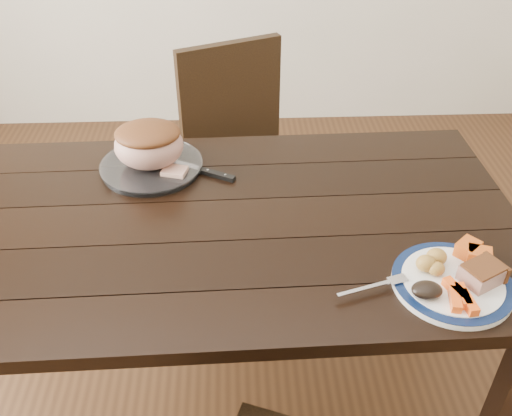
{
  "coord_description": "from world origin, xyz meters",
  "views": [
    {
      "loc": [
        0.03,
        -1.22,
        1.7
      ],
      "look_at": [
        0.08,
        -0.02,
        0.8
      ],
      "focal_mm": 40.0,
      "sensor_mm": 36.0,
      "label": 1
    }
  ],
  "objects_px": {
    "pork_slice": "(482,274)",
    "carving_knife": "(205,172)",
    "dining_table": "(227,245)",
    "dinner_plate": "(452,283)",
    "chair_far": "(242,151)",
    "roast_joint": "(149,146)",
    "serving_platter": "(152,167)",
    "fork": "(378,285)"
  },
  "relations": [
    {
      "from": "chair_far",
      "to": "carving_knife",
      "type": "relative_size",
      "value": 3.19
    },
    {
      "from": "dining_table",
      "to": "carving_knife",
      "type": "distance_m",
      "value": 0.26
    },
    {
      "from": "dinner_plate",
      "to": "serving_platter",
      "type": "distance_m",
      "value": 0.93
    },
    {
      "from": "roast_joint",
      "to": "carving_knife",
      "type": "xyz_separation_m",
      "value": [
        0.16,
        -0.03,
        -0.08
      ]
    },
    {
      "from": "serving_platter",
      "to": "fork",
      "type": "relative_size",
      "value": 1.73
    },
    {
      "from": "pork_slice",
      "to": "fork",
      "type": "bearing_deg",
      "value": -178.74
    },
    {
      "from": "dining_table",
      "to": "roast_joint",
      "type": "distance_m",
      "value": 0.39
    },
    {
      "from": "pork_slice",
      "to": "roast_joint",
      "type": "relative_size",
      "value": 0.43
    },
    {
      "from": "pork_slice",
      "to": "carving_knife",
      "type": "relative_size",
      "value": 0.31
    },
    {
      "from": "dinner_plate",
      "to": "roast_joint",
      "type": "relative_size",
      "value": 1.36
    },
    {
      "from": "serving_platter",
      "to": "fork",
      "type": "xyz_separation_m",
      "value": [
        0.58,
        -0.55,
        0.01
      ]
    },
    {
      "from": "chair_far",
      "to": "fork",
      "type": "height_order",
      "value": "chair_far"
    },
    {
      "from": "dinner_plate",
      "to": "carving_knife",
      "type": "xyz_separation_m",
      "value": [
        -0.59,
        0.51,
        -0.0
      ]
    },
    {
      "from": "dinner_plate",
      "to": "pork_slice",
      "type": "height_order",
      "value": "pork_slice"
    },
    {
      "from": "serving_platter",
      "to": "pork_slice",
      "type": "xyz_separation_m",
      "value": [
        0.82,
        -0.54,
        0.03
      ]
    },
    {
      "from": "pork_slice",
      "to": "serving_platter",
      "type": "bearing_deg",
      "value": 146.41
    },
    {
      "from": "pork_slice",
      "to": "roast_joint",
      "type": "height_order",
      "value": "roast_joint"
    },
    {
      "from": "chair_far",
      "to": "pork_slice",
      "type": "height_order",
      "value": "chair_far"
    },
    {
      "from": "chair_far",
      "to": "roast_joint",
      "type": "height_order",
      "value": "chair_far"
    },
    {
      "from": "chair_far",
      "to": "serving_platter",
      "type": "height_order",
      "value": "chair_far"
    },
    {
      "from": "chair_far",
      "to": "pork_slice",
      "type": "relative_size",
      "value": 10.42
    },
    {
      "from": "chair_far",
      "to": "serving_platter",
      "type": "bearing_deg",
      "value": 36.27
    },
    {
      "from": "chair_far",
      "to": "roast_joint",
      "type": "relative_size",
      "value": 4.52
    },
    {
      "from": "dinner_plate",
      "to": "roast_joint",
      "type": "height_order",
      "value": "roast_joint"
    },
    {
      "from": "roast_joint",
      "to": "carving_knife",
      "type": "distance_m",
      "value": 0.18
    },
    {
      "from": "pork_slice",
      "to": "fork",
      "type": "height_order",
      "value": "pork_slice"
    },
    {
      "from": "chair_far",
      "to": "serving_platter",
      "type": "distance_m",
      "value": 0.6
    },
    {
      "from": "dining_table",
      "to": "dinner_plate",
      "type": "bearing_deg",
      "value": -27.79
    },
    {
      "from": "dining_table",
      "to": "serving_platter",
      "type": "distance_m",
      "value": 0.36
    },
    {
      "from": "serving_platter",
      "to": "pork_slice",
      "type": "relative_size",
      "value": 3.39
    },
    {
      "from": "dinner_plate",
      "to": "carving_knife",
      "type": "height_order",
      "value": "dinner_plate"
    },
    {
      "from": "dining_table",
      "to": "chair_far",
      "type": "relative_size",
      "value": 1.74
    },
    {
      "from": "fork",
      "to": "serving_platter",
      "type": "bearing_deg",
      "value": 119.23
    },
    {
      "from": "dinner_plate",
      "to": "carving_knife",
      "type": "distance_m",
      "value": 0.78
    },
    {
      "from": "dining_table",
      "to": "pork_slice",
      "type": "distance_m",
      "value": 0.67
    },
    {
      "from": "dinner_plate",
      "to": "roast_joint",
      "type": "bearing_deg",
      "value": 144.56
    },
    {
      "from": "serving_platter",
      "to": "roast_joint",
      "type": "height_order",
      "value": "roast_joint"
    },
    {
      "from": "carving_knife",
      "to": "chair_far",
      "type": "bearing_deg",
      "value": 104.8
    },
    {
      "from": "dining_table",
      "to": "roast_joint",
      "type": "xyz_separation_m",
      "value": [
        -0.23,
        0.26,
        0.18
      ]
    },
    {
      "from": "pork_slice",
      "to": "fork",
      "type": "distance_m",
      "value": 0.24
    },
    {
      "from": "serving_platter",
      "to": "carving_knife",
      "type": "distance_m",
      "value": 0.17
    },
    {
      "from": "dinner_plate",
      "to": "pork_slice",
      "type": "relative_size",
      "value": 3.13
    }
  ]
}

